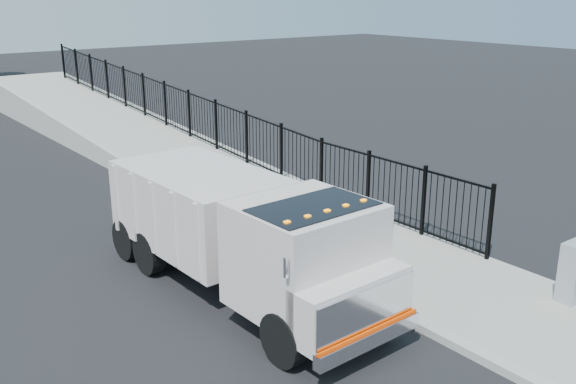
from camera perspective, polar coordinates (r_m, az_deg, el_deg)
ground at (r=14.69m, az=2.56°, el=-7.31°), size 120.00×120.00×0.00m
sidewalk at (r=14.69m, az=13.50°, el=-7.56°), size 3.55×12.00×0.12m
curb at (r=13.35m, az=8.20°, el=-9.78°), size 0.30×12.00×0.16m
ramp at (r=28.94m, az=-15.02°, el=4.62°), size 3.95×24.06×3.19m
iron_fence at (r=25.82m, az=-8.72°, el=5.56°), size 0.10×28.00×1.80m
truck at (r=13.20m, az=-3.95°, el=-3.46°), size 2.65×7.57×2.57m
worker at (r=14.17m, az=5.47°, el=-3.88°), size 0.51×0.70×1.78m
utility_cabinet at (r=14.20m, az=24.04°, el=-6.52°), size 0.55×0.40×1.25m
debris at (r=16.60m, az=5.23°, el=-3.76°), size 0.33×0.33×0.08m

